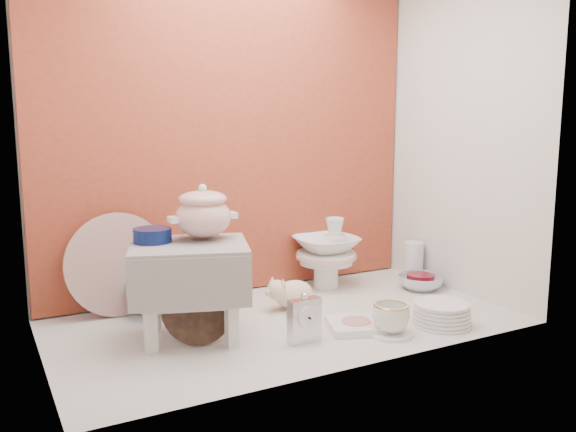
{
  "coord_description": "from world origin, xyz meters",
  "views": [
    {
      "loc": [
        -1.06,
        -1.99,
        0.79
      ],
      "look_at": [
        0.02,
        0.02,
        0.42
      ],
      "focal_mm": 37.0,
      "sensor_mm": 36.0,
      "label": 1
    }
  ],
  "objects_px": {
    "dinner_plate_stack": "(442,314)",
    "porcelain_tower": "(326,253)",
    "mantel_clock": "(304,318)",
    "gold_rim_teacup": "(391,318)",
    "soup_tureen": "(203,212)",
    "floral_platter": "(118,264)",
    "crystal_bowl": "(420,282)",
    "step_stool": "(191,291)",
    "blue_white_vase": "(156,280)",
    "plush_pig": "(294,294)"
  },
  "relations": [
    {
      "from": "dinner_plate_stack",
      "to": "porcelain_tower",
      "type": "xyz_separation_m",
      "value": [
        -0.12,
        0.66,
        0.12
      ]
    },
    {
      "from": "mantel_clock",
      "to": "gold_rim_teacup",
      "type": "height_order",
      "value": "mantel_clock"
    },
    {
      "from": "soup_tureen",
      "to": "porcelain_tower",
      "type": "height_order",
      "value": "soup_tureen"
    },
    {
      "from": "floral_platter",
      "to": "crystal_bowl",
      "type": "height_order",
      "value": "floral_platter"
    },
    {
      "from": "mantel_clock",
      "to": "porcelain_tower",
      "type": "relative_size",
      "value": 0.54
    },
    {
      "from": "dinner_plate_stack",
      "to": "porcelain_tower",
      "type": "distance_m",
      "value": 0.68
    },
    {
      "from": "step_stool",
      "to": "mantel_clock",
      "type": "height_order",
      "value": "step_stool"
    },
    {
      "from": "soup_tureen",
      "to": "mantel_clock",
      "type": "relative_size",
      "value": 1.37
    },
    {
      "from": "dinner_plate_stack",
      "to": "crystal_bowl",
      "type": "distance_m",
      "value": 0.49
    },
    {
      "from": "gold_rim_teacup",
      "to": "porcelain_tower",
      "type": "xyz_separation_m",
      "value": [
        0.12,
        0.66,
        0.1
      ]
    },
    {
      "from": "step_stool",
      "to": "blue_white_vase",
      "type": "relative_size",
      "value": 1.52
    },
    {
      "from": "plush_pig",
      "to": "gold_rim_teacup",
      "type": "bearing_deg",
      "value": -49.0
    },
    {
      "from": "step_stool",
      "to": "floral_platter",
      "type": "xyz_separation_m",
      "value": [
        -0.17,
        0.39,
        0.03
      ]
    },
    {
      "from": "soup_tureen",
      "to": "porcelain_tower",
      "type": "xyz_separation_m",
      "value": [
        0.71,
        0.28,
        -0.29
      ]
    },
    {
      "from": "blue_white_vase",
      "to": "gold_rim_teacup",
      "type": "relative_size",
      "value": 1.97
    },
    {
      "from": "soup_tureen",
      "to": "plush_pig",
      "type": "height_order",
      "value": "soup_tureen"
    },
    {
      "from": "soup_tureen",
      "to": "crystal_bowl",
      "type": "height_order",
      "value": "soup_tureen"
    },
    {
      "from": "soup_tureen",
      "to": "blue_white_vase",
      "type": "relative_size",
      "value": 0.92
    },
    {
      "from": "soup_tureen",
      "to": "gold_rim_teacup",
      "type": "bearing_deg",
      "value": -32.29
    },
    {
      "from": "step_stool",
      "to": "soup_tureen",
      "type": "relative_size",
      "value": 1.66
    },
    {
      "from": "soup_tureen",
      "to": "floral_platter",
      "type": "relative_size",
      "value": 0.59
    },
    {
      "from": "soup_tureen",
      "to": "blue_white_vase",
      "type": "xyz_separation_m",
      "value": [
        -0.1,
        0.3,
        -0.32
      ]
    },
    {
      "from": "crystal_bowl",
      "to": "porcelain_tower",
      "type": "height_order",
      "value": "porcelain_tower"
    },
    {
      "from": "blue_white_vase",
      "to": "dinner_plate_stack",
      "type": "height_order",
      "value": "blue_white_vase"
    },
    {
      "from": "mantel_clock",
      "to": "dinner_plate_stack",
      "type": "bearing_deg",
      "value": -13.61
    },
    {
      "from": "blue_white_vase",
      "to": "plush_pig",
      "type": "bearing_deg",
      "value": -23.62
    },
    {
      "from": "step_stool",
      "to": "plush_pig",
      "type": "xyz_separation_m",
      "value": [
        0.5,
        0.12,
        -0.11
      ]
    },
    {
      "from": "floral_platter",
      "to": "plush_pig",
      "type": "height_order",
      "value": "floral_platter"
    },
    {
      "from": "soup_tureen",
      "to": "dinner_plate_stack",
      "type": "relative_size",
      "value": 1.07
    },
    {
      "from": "blue_white_vase",
      "to": "porcelain_tower",
      "type": "relative_size",
      "value": 0.81
    },
    {
      "from": "mantel_clock",
      "to": "crystal_bowl",
      "type": "distance_m",
      "value": 0.88
    },
    {
      "from": "dinner_plate_stack",
      "to": "porcelain_tower",
      "type": "height_order",
      "value": "porcelain_tower"
    },
    {
      "from": "dinner_plate_stack",
      "to": "crystal_bowl",
      "type": "bearing_deg",
      "value": 58.62
    },
    {
      "from": "dinner_plate_stack",
      "to": "plush_pig",
      "type": "bearing_deg",
      "value": 132.25
    },
    {
      "from": "step_stool",
      "to": "soup_tureen",
      "type": "distance_m",
      "value": 0.29
    },
    {
      "from": "mantel_clock",
      "to": "crystal_bowl",
      "type": "xyz_separation_m",
      "value": [
        0.82,
        0.33,
        -0.06
      ]
    },
    {
      "from": "soup_tureen",
      "to": "mantel_clock",
      "type": "bearing_deg",
      "value": -46.36
    },
    {
      "from": "crystal_bowl",
      "to": "plush_pig",
      "type": "bearing_deg",
      "value": 177.41
    },
    {
      "from": "step_stool",
      "to": "mantel_clock",
      "type": "relative_size",
      "value": 2.28
    },
    {
      "from": "plush_pig",
      "to": "gold_rim_teacup",
      "type": "distance_m",
      "value": 0.48
    },
    {
      "from": "mantel_clock",
      "to": "blue_white_vase",
      "type": "bearing_deg",
      "value": 118.34
    },
    {
      "from": "mantel_clock",
      "to": "dinner_plate_stack",
      "type": "relative_size",
      "value": 0.78
    },
    {
      "from": "gold_rim_teacup",
      "to": "floral_platter",
      "type": "bearing_deg",
      "value": 139.52
    },
    {
      "from": "step_stool",
      "to": "crystal_bowl",
      "type": "distance_m",
      "value": 1.17
    },
    {
      "from": "mantel_clock",
      "to": "plush_pig",
      "type": "bearing_deg",
      "value": 62.74
    },
    {
      "from": "mantel_clock",
      "to": "gold_rim_teacup",
      "type": "relative_size",
      "value": 1.31
    },
    {
      "from": "blue_white_vase",
      "to": "dinner_plate_stack",
      "type": "relative_size",
      "value": 1.17
    },
    {
      "from": "soup_tureen",
      "to": "crystal_bowl",
      "type": "relative_size",
      "value": 1.17
    },
    {
      "from": "step_stool",
      "to": "blue_white_vase",
      "type": "bearing_deg",
      "value": 113.06
    },
    {
      "from": "soup_tureen",
      "to": "mantel_clock",
      "type": "height_order",
      "value": "soup_tureen"
    }
  ]
}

